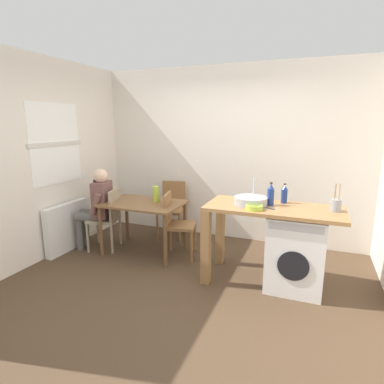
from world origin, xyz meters
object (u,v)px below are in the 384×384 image
object	(u,v)px
dining_table	(143,209)
chair_person_seat	(108,216)
bottle_squat_brown	(284,194)
mixing_bowl	(254,207)
vase	(156,194)
washing_machine	(295,251)
chair_opposite	(175,221)
chair_spare_by_wall	(172,206)
bottle_tall_green	(271,195)
utensil_crock	(336,205)
seated_person	(97,205)

from	to	relation	value
dining_table	chair_person_seat	world-z (taller)	chair_person_seat
bottle_squat_brown	mixing_bowl	world-z (taller)	bottle_squat_brown
chair_person_seat	vase	distance (m)	0.80
chair_person_seat	washing_machine	xyz separation A→B (m)	(2.63, -0.17, -0.08)
chair_opposite	chair_spare_by_wall	xyz separation A→B (m)	(-0.39, 0.74, 0.00)
bottle_tall_green	bottle_squat_brown	size ratio (longest dim) A/B	1.14
bottle_squat_brown	mixing_bowl	distance (m)	0.50
chair_person_seat	bottle_tall_green	bearing A→B (deg)	-107.56
chair_person_seat	chair_opposite	world-z (taller)	same
bottle_squat_brown	washing_machine	bearing A→B (deg)	-51.36
washing_machine	chair_opposite	bearing A→B (deg)	170.03
chair_opposite	chair_spare_by_wall	bearing A→B (deg)	-165.74
chair_person_seat	bottle_tall_green	xyz separation A→B (m)	(2.32, -0.11, 0.53)
dining_table	washing_machine	world-z (taller)	washing_machine
washing_machine	vase	xyz separation A→B (m)	(-1.93, 0.35, 0.42)
chair_opposite	washing_machine	bearing A→B (deg)	66.47
chair_person_seat	chair_opposite	distance (m)	1.03
chair_spare_by_wall	bottle_squat_brown	distance (m)	2.05
dining_table	utensil_crock	world-z (taller)	utensil_crock
utensil_crock	bottle_squat_brown	bearing A→B (deg)	162.68
dining_table	chair_person_seat	bearing A→B (deg)	-171.60
chair_spare_by_wall	mixing_bowl	bearing A→B (deg)	131.55
washing_machine	vase	world-z (taller)	vase
bottle_squat_brown	vase	world-z (taller)	bottle_squat_brown
chair_person_seat	washing_machine	world-z (taller)	chair_person_seat
washing_machine	bottle_squat_brown	bearing A→B (deg)	128.64
washing_machine	bottle_squat_brown	size ratio (longest dim) A/B	3.72
chair_opposite	washing_machine	distance (m)	1.63
washing_machine	bottle_squat_brown	world-z (taller)	bottle_squat_brown
mixing_bowl	utensil_crock	size ratio (longest dim) A/B	0.61
chair_opposite	bottle_squat_brown	distance (m)	1.52
seated_person	mixing_bowl	distance (m)	2.38
dining_table	mixing_bowl	xyz separation A→B (m)	(1.64, -0.45, 0.30)
chair_person_seat	mixing_bowl	world-z (taller)	mixing_bowl
dining_table	mixing_bowl	distance (m)	1.73
bottle_tall_green	mixing_bowl	distance (m)	0.30
utensil_crock	vase	xyz separation A→B (m)	(-2.30, 0.30, -0.14)
chair_person_seat	dining_table	bearing A→B (deg)	-96.45
chair_person_seat	mixing_bowl	xyz separation A→B (m)	(2.19, -0.37, 0.44)
chair_spare_by_wall	utensil_crock	distance (m)	2.60
mixing_bowl	vase	xyz separation A→B (m)	(-1.49, 0.55, -0.10)
seated_person	chair_spare_by_wall	bearing A→B (deg)	-56.28
seated_person	bottle_squat_brown	bearing A→B (deg)	-102.77
chair_opposite	utensil_crock	world-z (taller)	utensil_crock
mixing_bowl	utensil_crock	distance (m)	0.85
dining_table	seated_person	xyz separation A→B (m)	(-0.70, -0.12, 0.03)
chair_person_seat	bottle_squat_brown	distance (m)	2.51
dining_table	vase	bearing A→B (deg)	33.69
bottle_squat_brown	utensil_crock	size ratio (longest dim) A/B	0.77
seated_person	mixing_bowl	size ratio (longest dim) A/B	6.54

